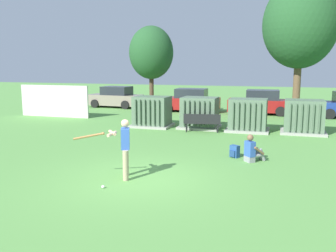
{
  "coord_description": "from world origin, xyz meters",
  "views": [
    {
      "loc": [
        3.99,
        -9.62,
        3.3
      ],
      "look_at": [
        -0.13,
        3.5,
        1.0
      ],
      "focal_mm": 39.53,
      "sensor_mm": 36.0,
      "label": 1
    }
  ],
  "objects_px": {
    "transformer_east": "(304,117)",
    "park_bench": "(202,122)",
    "transformer_west": "(152,112)",
    "parked_car_right_of_center": "(261,103)",
    "sports_ball": "(103,187)",
    "batter": "(123,146)",
    "parked_car_left_of_center": "(190,101)",
    "transformer_mid_east": "(248,115)",
    "parked_car_leftmost": "(116,98)",
    "backpack": "(234,152)",
    "transformer_mid_west": "(200,113)",
    "seated_spectator": "(252,151)"
  },
  "relations": [
    {
      "from": "batter",
      "to": "parked_car_left_of_center",
      "type": "bearing_deg",
      "value": 97.14
    },
    {
      "from": "backpack",
      "to": "parked_car_leftmost",
      "type": "distance_m",
      "value": 17.03
    },
    {
      "from": "transformer_west",
      "to": "sports_ball",
      "type": "relative_size",
      "value": 23.33
    },
    {
      "from": "transformer_east",
      "to": "sports_ball",
      "type": "distance_m",
      "value": 11.6
    },
    {
      "from": "transformer_mid_west",
      "to": "parked_car_leftmost",
      "type": "height_order",
      "value": "same"
    },
    {
      "from": "transformer_mid_east",
      "to": "transformer_west",
      "type": "bearing_deg",
      "value": -178.37
    },
    {
      "from": "backpack",
      "to": "parked_car_leftmost",
      "type": "height_order",
      "value": "parked_car_leftmost"
    },
    {
      "from": "park_bench",
      "to": "batter",
      "type": "xyz_separation_m",
      "value": [
        -0.61,
        -7.95,
        0.44
      ]
    },
    {
      "from": "transformer_mid_west",
      "to": "sports_ball",
      "type": "relative_size",
      "value": 23.33
    },
    {
      "from": "backpack",
      "to": "parked_car_right_of_center",
      "type": "height_order",
      "value": "parked_car_right_of_center"
    },
    {
      "from": "backpack",
      "to": "batter",
      "type": "bearing_deg",
      "value": -129.0
    },
    {
      "from": "transformer_mid_west",
      "to": "transformer_east",
      "type": "distance_m",
      "value": 5.11
    },
    {
      "from": "transformer_east",
      "to": "park_bench",
      "type": "relative_size",
      "value": 1.14
    },
    {
      "from": "sports_ball",
      "to": "backpack",
      "type": "relative_size",
      "value": 0.2
    },
    {
      "from": "park_bench",
      "to": "batter",
      "type": "bearing_deg",
      "value": -94.36
    },
    {
      "from": "seated_spectator",
      "to": "parked_car_leftmost",
      "type": "bearing_deg",
      "value": 130.53
    },
    {
      "from": "transformer_west",
      "to": "parked_car_right_of_center",
      "type": "distance_m",
      "value": 8.7
    },
    {
      "from": "seated_spectator",
      "to": "backpack",
      "type": "bearing_deg",
      "value": 148.09
    },
    {
      "from": "parked_car_leftmost",
      "to": "parked_car_right_of_center",
      "type": "xyz_separation_m",
      "value": [
        11.02,
        -0.74,
        0.0
      ]
    },
    {
      "from": "park_bench",
      "to": "transformer_east",
      "type": "bearing_deg",
      "value": 14.42
    },
    {
      "from": "transformer_west",
      "to": "backpack",
      "type": "xyz_separation_m",
      "value": [
        5.08,
        -5.38,
        -0.57
      ]
    },
    {
      "from": "park_bench",
      "to": "seated_spectator",
      "type": "distance_m",
      "value": 5.68
    },
    {
      "from": "transformer_east",
      "to": "parked_car_left_of_center",
      "type": "height_order",
      "value": "same"
    },
    {
      "from": "batter",
      "to": "parked_car_leftmost",
      "type": "bearing_deg",
      "value": 116.14
    },
    {
      "from": "batter",
      "to": "sports_ball",
      "type": "distance_m",
      "value": 1.39
    },
    {
      "from": "transformer_east",
      "to": "sports_ball",
      "type": "relative_size",
      "value": 23.33
    },
    {
      "from": "backpack",
      "to": "parked_car_right_of_center",
      "type": "relative_size",
      "value": 0.1
    },
    {
      "from": "transformer_mid_east",
      "to": "sports_ball",
      "type": "height_order",
      "value": "transformer_mid_east"
    },
    {
      "from": "batter",
      "to": "park_bench",
      "type": "bearing_deg",
      "value": 85.64
    },
    {
      "from": "seated_spectator",
      "to": "park_bench",
      "type": "bearing_deg",
      "value": 119.78
    },
    {
      "from": "transformer_west",
      "to": "sports_ball",
      "type": "height_order",
      "value": "transformer_west"
    },
    {
      "from": "transformer_mid_east",
      "to": "parked_car_leftmost",
      "type": "height_order",
      "value": "same"
    },
    {
      "from": "sports_ball",
      "to": "park_bench",
      "type": "bearing_deg",
      "value": 85.13
    },
    {
      "from": "transformer_east",
      "to": "sports_ball",
      "type": "height_order",
      "value": "transformer_east"
    },
    {
      "from": "park_bench",
      "to": "parked_car_left_of_center",
      "type": "bearing_deg",
      "value": 108.38
    },
    {
      "from": "transformer_east",
      "to": "backpack",
      "type": "bearing_deg",
      "value": -114.0
    },
    {
      "from": "transformer_mid_east",
      "to": "parked_car_left_of_center",
      "type": "distance_m",
      "value": 8.2
    },
    {
      "from": "park_bench",
      "to": "parked_car_right_of_center",
      "type": "xyz_separation_m",
      "value": [
        2.31,
        7.82,
        0.22
      ]
    },
    {
      "from": "transformer_west",
      "to": "transformer_mid_west",
      "type": "xyz_separation_m",
      "value": [
        2.53,
        0.28,
        0.0
      ]
    },
    {
      "from": "seated_spectator",
      "to": "parked_car_left_of_center",
      "type": "distance_m",
      "value": 13.77
    },
    {
      "from": "backpack",
      "to": "parked_car_left_of_center",
      "type": "xyz_separation_m",
      "value": [
        -4.74,
        12.26,
        0.54
      ]
    },
    {
      "from": "transformer_west",
      "to": "transformer_mid_west",
      "type": "distance_m",
      "value": 2.54
    },
    {
      "from": "park_bench",
      "to": "sports_ball",
      "type": "xyz_separation_m",
      "value": [
        -0.77,
        -8.97,
        -0.49
      ]
    },
    {
      "from": "park_bench",
      "to": "transformer_mid_west",
      "type": "bearing_deg",
      "value": 108.58
    },
    {
      "from": "transformer_mid_east",
      "to": "parked_car_right_of_center",
      "type": "xyz_separation_m",
      "value": [
        0.2,
        6.82,
        -0.04
      ]
    },
    {
      "from": "park_bench",
      "to": "batter",
      "type": "distance_m",
      "value": 7.99
    },
    {
      "from": "sports_ball",
      "to": "transformer_east",
      "type": "bearing_deg",
      "value": 61.68
    },
    {
      "from": "transformer_east",
      "to": "backpack",
      "type": "relative_size",
      "value": 4.77
    },
    {
      "from": "transformer_west",
      "to": "park_bench",
      "type": "height_order",
      "value": "transformer_west"
    },
    {
      "from": "transformer_mid_east",
      "to": "backpack",
      "type": "bearing_deg",
      "value": -89.31
    }
  ]
}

